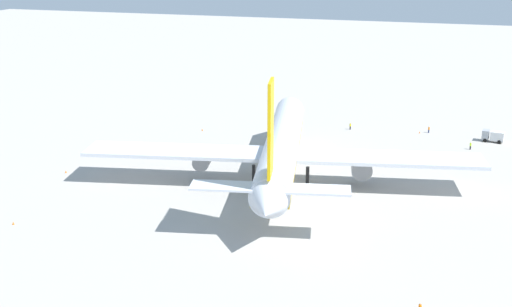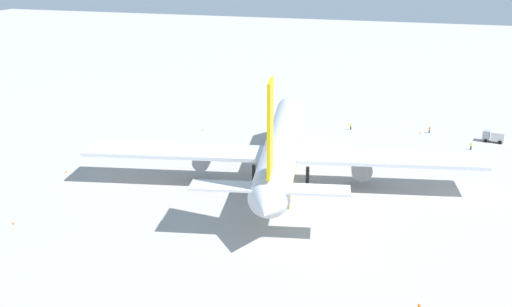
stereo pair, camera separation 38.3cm
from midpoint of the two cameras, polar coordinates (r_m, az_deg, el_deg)
The scene contains 10 objects.
ground_plane at distance 130.61m, azimuth 2.19°, elevation -2.32°, with size 600.00×600.00×0.00m, color #ADA8A0.
airliner at distance 127.06m, azimuth 2.24°, elevation 0.47°, with size 69.73×78.51×25.86m.
service_truck_2 at distance 165.46m, azimuth 20.32°, elevation 1.49°, with size 3.26×5.33×2.75m.
ground_worker_1 at distance 167.72m, azimuth 8.33°, elevation 2.42°, with size 0.55×0.55×1.75m.
ground_worker_2 at distance 168.85m, azimuth 15.08°, elevation 2.07°, with size 0.56×0.56×1.65m.
ground_worker_4 at distance 157.58m, azimuth 18.50°, elevation 0.66°, with size 0.47×0.47×1.78m.
traffic_cone_0 at distance 167.97m, azimuth 14.31°, elevation 1.85°, with size 0.36×0.36×0.55m, color orange.
traffic_cone_1 at distance 165.61m, azimuth -4.88°, elevation 2.13°, with size 0.36×0.36×0.55m, color orange.
traffic_cone_2 at distance 117.40m, azimuth -20.90°, elevation -5.81°, with size 0.36×0.36×0.55m, color orange.
traffic_cone_3 at distance 140.03m, azimuth -16.66°, elevation -1.56°, with size 0.36×0.36×0.55m, color orange.
Camera 1 is at (-118.16, -32.56, 45.14)m, focal length 44.90 mm.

